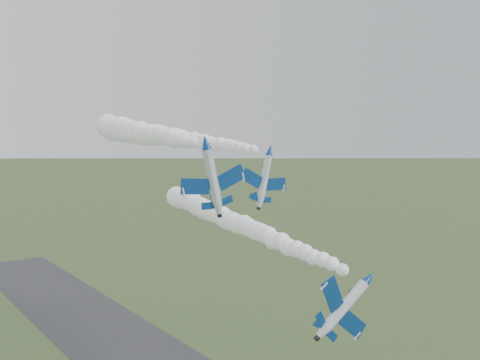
# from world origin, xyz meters

# --- Properties ---
(jet_lead) EXTENTS (6.22, 11.92, 7.90)m
(jet_lead) POSITION_xyz_m (5.00, -5.93, 29.58)
(jet_lead) COLOR silver
(smoke_trail_jet_lead) EXTENTS (12.98, 71.08, 4.97)m
(smoke_trail_jet_lead) POSITION_xyz_m (11.24, 31.88, 31.15)
(smoke_trail_jet_lead) COLOR white
(jet_pair_left) EXTENTS (10.83, 12.97, 3.67)m
(jet_pair_left) POSITION_xyz_m (-4.50, 18.04, 46.88)
(jet_pair_left) COLOR silver
(smoke_trail_jet_pair_left) EXTENTS (17.75, 58.70, 5.95)m
(smoke_trail_jet_pair_left) POSITION_xyz_m (0.81, 49.79, 48.20)
(smoke_trail_jet_pair_left) COLOR white
(jet_pair_right) EXTENTS (9.11, 11.22, 3.34)m
(jet_pair_right) POSITION_xyz_m (9.15, 19.03, 45.36)
(jet_pair_right) COLOR silver
(smoke_trail_jet_pair_right) EXTENTS (7.26, 61.02, 4.61)m
(smoke_trail_jet_pair_right) POSITION_xyz_m (10.77, 52.11, 47.25)
(smoke_trail_jet_pair_right) COLOR white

